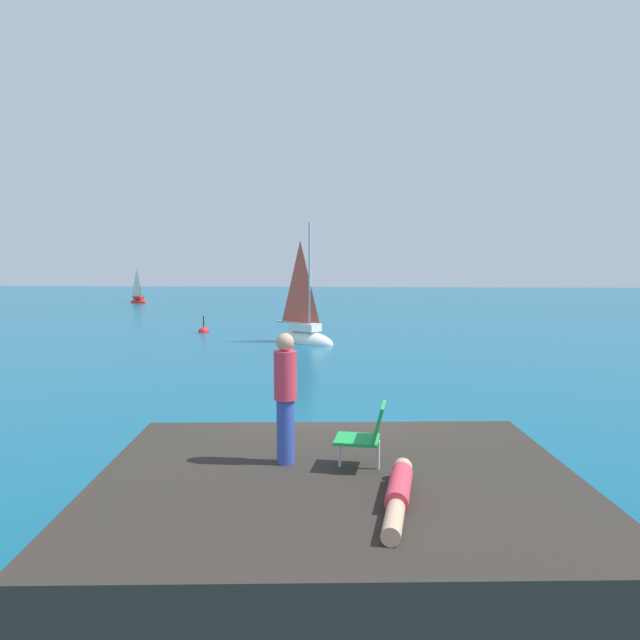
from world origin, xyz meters
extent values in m
plane|color=#0F5675|center=(0.00, 0.00, 0.00)|extent=(160.00, 160.00, 0.00)
cube|color=#2D2823|center=(0.18, -3.89, 0.53)|extent=(6.01, 5.13, 1.06)
cube|color=#292625|center=(-2.01, -1.45, 0.00)|extent=(0.84, 0.96, 0.52)
cube|color=#312C22|center=(-0.10, -1.11, 0.00)|extent=(1.93, 2.14, 1.27)
ellipsoid|color=white|center=(-2.17, 15.40, 0.00)|extent=(3.16, 2.56, 1.06)
cube|color=white|center=(-2.17, 15.40, 0.70)|extent=(1.53, 1.35, 0.35)
cylinder|color=#B7B7BC|center=(-1.93, 15.24, 2.93)|extent=(0.12, 0.12, 4.81)
cylinder|color=#B2B2B7|center=(-2.74, 15.76, 0.87)|extent=(1.66, 1.12, 0.09)
pyramid|color=#DB4C38|center=(-2.38, 15.53, 2.74)|extent=(1.32, 0.88, 3.65)
ellipsoid|color=red|center=(-19.90, 40.92, 0.00)|extent=(2.18, 1.65, 0.72)
cube|color=red|center=(-19.90, 40.92, 0.48)|extent=(1.05, 0.89, 0.24)
cylinder|color=#B7B7BC|center=(-19.73, 40.83, 2.00)|extent=(0.08, 0.08, 3.27)
cylinder|color=#B2B2B7|center=(-20.30, 41.15, 0.59)|extent=(1.17, 0.69, 0.06)
pyramid|color=silver|center=(-20.05, 41.01, 1.87)|extent=(0.93, 0.54, 2.49)
cylinder|color=#DB384C|center=(0.85, -4.51, 1.18)|extent=(0.35, 0.92, 0.24)
cylinder|color=tan|center=(0.76, -5.26, 1.15)|extent=(0.27, 0.72, 0.18)
sphere|color=tan|center=(0.92, -3.97, 1.20)|extent=(0.22, 0.22, 0.22)
cylinder|color=#334CB2|center=(-0.48, -3.51, 1.46)|extent=(0.22, 0.22, 0.80)
cylinder|color=#DB384C|center=(-0.48, -3.51, 2.16)|extent=(0.28, 0.28, 0.60)
sphere|color=tan|center=(-0.48, -3.51, 2.57)|extent=(0.22, 0.22, 0.22)
cube|color=green|center=(0.40, -3.62, 1.41)|extent=(0.57, 0.53, 0.04)
cube|color=green|center=(0.65, -3.65, 1.63)|extent=(0.20, 0.49, 0.45)
cylinder|color=silver|center=(0.19, -3.60, 1.23)|extent=(0.04, 0.04, 0.35)
cylinder|color=silver|center=(0.65, -3.65, 1.23)|extent=(0.04, 0.04, 0.35)
sphere|color=red|center=(-7.80, 18.98, 0.00)|extent=(0.56, 0.56, 0.56)
cylinder|color=black|center=(-7.80, 18.98, 0.55)|extent=(0.06, 0.06, 0.60)
camera|label=1|loc=(0.47, -10.49, 3.51)|focal=32.83mm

